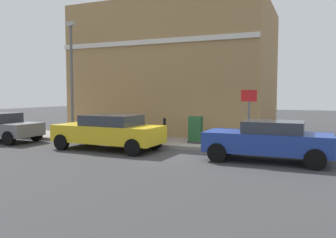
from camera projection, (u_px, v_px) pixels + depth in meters
name	position (u px, v px, depth m)	size (l,w,h in m)	color
ground	(192.00, 153.00, 13.07)	(80.00, 80.00, 0.00)	#38383A
sidewalk	(92.00, 138.00, 17.18)	(2.57, 30.00, 0.15)	gray
corner_building	(179.00, 72.00, 20.52)	(7.69, 10.57, 7.13)	#9E7A4C
car_blue	(268.00, 140.00, 11.45)	(1.83, 4.09, 1.37)	navy
car_yellow	(109.00, 131.00, 13.89)	(2.04, 4.50, 1.42)	gold
utility_cabinet	(196.00, 131.00, 14.78)	(0.46, 0.61, 1.15)	#1E4C28
bollard_near_cabinet	(165.00, 129.00, 15.46)	(0.14, 0.14, 1.04)	black
bollard_far_kerb	(119.00, 129.00, 15.31)	(0.14, 0.14, 1.04)	black
street_sign	(249.00, 110.00, 13.01)	(0.08, 0.60, 2.30)	#59595B
lamppost	(72.00, 73.00, 17.29)	(0.20, 0.44, 5.72)	#59595B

